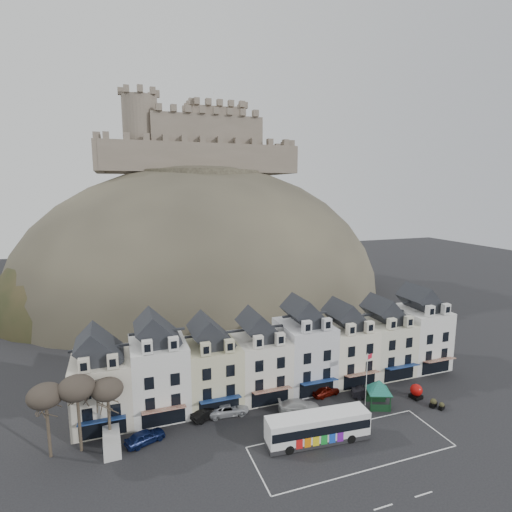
{
  "coord_description": "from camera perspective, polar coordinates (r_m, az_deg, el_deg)",
  "views": [
    {
      "loc": [
        -21.21,
        -32.74,
        28.15
      ],
      "look_at": [
        -1.08,
        24.0,
        17.87
      ],
      "focal_mm": 28.0,
      "sensor_mm": 36.0,
      "label": 1
    }
  ],
  "objects": [
    {
      "name": "car_white",
      "position": [
        54.46,
        6.18,
        -20.55
      ],
      "size": [
        5.72,
        3.52,
        1.55
      ],
      "primitive_type": "imported",
      "rotation": [
        0.0,
        0.0,
        1.3
      ],
      "color": "#B8B8B8",
      "rests_on": "ground"
    },
    {
      "name": "coach_bay_markings",
      "position": [
        49.86,
        13.45,
        -24.97
      ],
      "size": [
        22.0,
        7.5,
        0.01
      ],
      "primitive_type": "cube",
      "color": "silver",
      "rests_on": "ground"
    },
    {
      "name": "car_navy",
      "position": [
        50.41,
        -15.57,
        -23.61
      ],
      "size": [
        4.82,
        3.26,
        1.52
      ],
      "primitive_type": "imported",
      "rotation": [
        0.0,
        0.0,
        1.93
      ],
      "color": "#0C1740",
      "rests_on": "ground"
    },
    {
      "name": "townhouse_terrace",
      "position": [
        57.88,
        3.92,
        -13.59
      ],
      "size": [
        54.4,
        9.35,
        11.8
      ],
      "color": "beige",
      "rests_on": "ground"
    },
    {
      "name": "car_silver",
      "position": [
        53.87,
        -3.99,
        -20.95
      ],
      "size": [
        5.27,
        2.76,
        1.44
      ],
      "primitive_type": "imported",
      "rotation": [
        0.0,
        0.0,
        1.5
      ],
      "color": "silver",
      "rests_on": "ground"
    },
    {
      "name": "car_black",
      "position": [
        53.34,
        -6.86,
        -21.33
      ],
      "size": [
        4.6,
        2.93,
        1.43
      ],
      "primitive_type": "imported",
      "rotation": [
        0.0,
        0.0,
        1.93
      ],
      "color": "black",
      "rests_on": "ground"
    },
    {
      "name": "planter_east",
      "position": [
        59.85,
        24.99,
        -18.85
      ],
      "size": [
        1.05,
        0.79,
        0.94
      ],
      "rotation": [
        0.0,
        0.0,
        0.39
      ],
      "color": "black",
      "rests_on": "ground"
    },
    {
      "name": "flagpole",
      "position": [
        55.91,
        15.56,
        -16.17
      ],
      "size": [
        0.98,
        0.42,
        7.17
      ],
      "rotation": [
        0.0,
        0.0,
        0.36
      ],
      "color": "silver",
      "rests_on": "ground"
    },
    {
      "name": "bus_shelter",
      "position": [
        56.51,
        17.15,
        -17.33
      ],
      "size": [
        5.45,
        5.45,
        3.72
      ],
      "rotation": [
        0.0,
        0.0,
        -0.37
      ],
      "color": "#103219",
      "rests_on": "ground"
    },
    {
      "name": "castle_hill",
      "position": [
        107.85,
        -6.86,
        -5.45
      ],
      "size": [
        100.0,
        76.0,
        68.0
      ],
      "color": "#343028",
      "rests_on": "ground"
    },
    {
      "name": "bus",
      "position": [
        49.0,
        8.8,
        -22.91
      ],
      "size": [
        11.96,
        3.64,
        3.33
      ],
      "rotation": [
        0.0,
        0.0,
        -0.08
      ],
      "color": "#262628",
      "rests_on": "ground"
    },
    {
      "name": "tree_left_mid",
      "position": [
        48.27,
        -24.25,
        -16.89
      ],
      "size": [
        3.78,
        3.78,
        8.64
      ],
      "color": "#372D23",
      "rests_on": "ground"
    },
    {
      "name": "castle",
      "position": [
        111.47,
        -8.5,
        15.79
      ],
      "size": [
        50.2,
        22.2,
        22.0
      ],
      "color": "#6B6052",
      "rests_on": "ground"
    },
    {
      "name": "car_charcoal",
      "position": [
        59.24,
        15.78,
        -18.27
      ],
      "size": [
        4.71,
        3.16,
        1.47
      ],
      "primitive_type": "imported",
      "rotation": [
        0.0,
        0.0,
        1.17
      ],
      "color": "black",
      "rests_on": "ground"
    },
    {
      "name": "planter_west",
      "position": [
        59.95,
        24.0,
        -18.62
      ],
      "size": [
        1.26,
        0.93,
        1.13
      ],
      "rotation": [
        0.0,
        0.0,
        0.36
      ],
      "color": "black",
      "rests_on": "ground"
    },
    {
      "name": "ground",
      "position": [
        48.1,
        12.11,
        -26.36
      ],
      "size": [
        300.0,
        300.0,
        0.0
      ],
      "primitive_type": "plane",
      "color": "black",
      "rests_on": "ground"
    },
    {
      "name": "white_van",
      "position": [
        50.28,
        -19.91,
        -23.72
      ],
      "size": [
        1.91,
        4.11,
        1.85
      ],
      "rotation": [
        0.0,
        0.0,
        0.04
      ],
      "color": "silver",
      "rests_on": "ground"
    },
    {
      "name": "red_buoy",
      "position": [
        60.97,
        21.92,
        -17.48
      ],
      "size": [
        1.61,
        1.61,
        1.99
      ],
      "rotation": [
        0.0,
        0.0,
        0.12
      ],
      "color": "black",
      "rests_on": "ground"
    },
    {
      "name": "car_maroon",
      "position": [
        58.58,
        9.9,
        -18.41
      ],
      "size": [
        4.33,
        2.39,
        1.39
      ],
      "primitive_type": "imported",
      "rotation": [
        0.0,
        0.0,
        1.76
      ],
      "color": "#510A04",
      "rests_on": "ground"
    },
    {
      "name": "tree_left_near",
      "position": [
        48.36,
        -20.48,
        -17.48
      ],
      "size": [
        3.43,
        3.43,
        7.84
      ],
      "color": "#372D23",
      "rests_on": "ground"
    },
    {
      "name": "tree_left_far",
      "position": [
        48.8,
        -27.89,
        -17.32
      ],
      "size": [
        3.61,
        3.61,
        8.24
      ],
      "color": "#372D23",
      "rests_on": "ground"
    }
  ]
}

